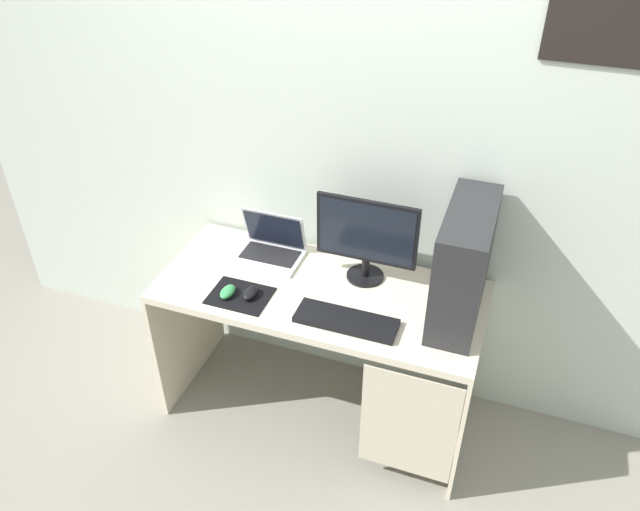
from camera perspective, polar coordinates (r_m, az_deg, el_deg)
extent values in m
plane|color=gray|center=(3.25, 0.00, -13.57)|extent=(8.00, 8.00, 0.00)
cube|color=beige|center=(2.71, 2.53, 10.34)|extent=(4.00, 0.04, 2.60)
cube|color=black|center=(2.40, 24.33, 18.60)|extent=(0.36, 0.01, 0.26)
cube|color=beige|center=(2.73, 0.00, -3.37)|extent=(1.43, 0.62, 0.03)
cube|color=beige|center=(3.22, -11.91, -5.88)|extent=(0.02, 0.62, 0.72)
cube|color=beige|center=(2.90, 13.53, -12.09)|extent=(0.02, 0.62, 0.72)
cube|color=beige|center=(2.68, 8.04, -15.22)|extent=(0.40, 0.01, 0.58)
cube|color=#232326|center=(2.52, 12.98, -0.80)|extent=(0.18, 0.50, 0.49)
cylinder|color=black|center=(2.79, 4.14, -1.85)|extent=(0.17, 0.17, 0.01)
cylinder|color=black|center=(2.76, 4.18, -1.03)|extent=(0.04, 0.04, 0.09)
cube|color=black|center=(2.65, 4.31, 2.23)|extent=(0.44, 0.02, 0.30)
cube|color=black|center=(2.64, 4.25, 2.12)|extent=(0.41, 0.00, 0.27)
cube|color=silver|center=(2.91, -4.73, -0.21)|extent=(0.30, 0.22, 0.01)
cube|color=black|center=(2.91, -4.60, 0.10)|extent=(0.26, 0.14, 0.00)
cube|color=silver|center=(2.90, -4.19, 2.42)|extent=(0.30, 0.06, 0.21)
cube|color=black|center=(2.90, -4.25, 2.33)|extent=(0.28, 0.05, 0.18)
cube|color=black|center=(2.55, 2.41, -5.97)|extent=(0.42, 0.14, 0.02)
cube|color=black|center=(2.70, -7.32, -3.66)|extent=(0.26, 0.20, 0.00)
ellipsoid|color=black|center=(2.68, -6.39, -3.42)|extent=(0.06, 0.10, 0.03)
ellipsoid|color=#338C4C|center=(2.70, -8.44, -3.29)|extent=(0.06, 0.10, 0.03)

